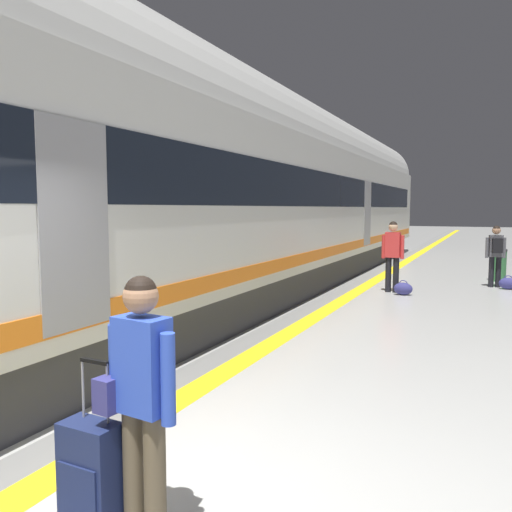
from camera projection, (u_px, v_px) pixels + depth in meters
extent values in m
cube|color=yellow|center=(356.00, 292.00, 12.87)|extent=(0.36, 80.00, 0.01)
cube|color=slate|center=(344.00, 291.00, 13.00)|extent=(0.58, 80.00, 0.01)
cube|color=#38383D|center=(208.00, 295.00, 10.27)|extent=(2.67, 32.33, 0.70)
cube|color=silver|center=(207.00, 204.00, 10.11)|extent=(2.90, 33.68, 2.90)
cylinder|color=silver|center=(206.00, 130.00, 9.98)|extent=(2.84, 33.00, 2.84)
cube|color=black|center=(207.00, 186.00, 10.08)|extent=(2.93, 31.66, 0.80)
cube|color=orange|center=(207.00, 262.00, 10.21)|extent=(2.94, 33.00, 0.24)
cone|color=silver|center=(384.00, 211.00, 26.57)|extent=(2.75, 2.60, 2.75)
cube|color=gray|center=(76.00, 225.00, 4.95)|extent=(0.02, 0.90, 2.00)
cube|color=gray|center=(367.00, 213.00, 16.39)|extent=(0.02, 0.90, 2.00)
cylinder|color=brown|center=(155.00, 480.00, 3.17)|extent=(0.14, 0.14, 0.82)
cylinder|color=brown|center=(134.00, 472.00, 3.26)|extent=(0.14, 0.14, 0.82)
cube|color=blue|center=(142.00, 365.00, 3.15)|extent=(0.36, 0.24, 0.59)
cylinder|color=blue|center=(168.00, 379.00, 3.04)|extent=(0.09, 0.09, 0.55)
cylinder|color=blue|center=(116.00, 367.00, 3.26)|extent=(0.09, 0.09, 0.55)
sphere|color=#A37556|center=(141.00, 296.00, 3.11)|extent=(0.22, 0.22, 0.22)
sphere|color=black|center=(141.00, 292.00, 3.11)|extent=(0.20, 0.20, 0.20)
cube|color=navy|center=(116.00, 392.00, 3.25)|extent=(0.17, 0.29, 0.22)
cube|color=#19234C|center=(91.00, 473.00, 3.29)|extent=(0.39, 0.24, 0.66)
cube|color=#19234C|center=(77.00, 495.00, 3.19)|extent=(0.31, 0.03, 0.36)
cylinder|color=gray|center=(108.00, 394.00, 3.24)|extent=(0.02, 0.02, 0.38)
cylinder|color=gray|center=(83.00, 388.00, 3.34)|extent=(0.02, 0.02, 0.38)
cube|color=black|center=(94.00, 362.00, 3.27)|extent=(0.22, 0.04, 0.02)
cylinder|color=black|center=(388.00, 275.00, 12.82)|extent=(0.14, 0.14, 0.86)
cylinder|color=black|center=(396.00, 275.00, 12.74)|extent=(0.14, 0.14, 0.86)
cube|color=red|center=(393.00, 245.00, 12.71)|extent=(0.35, 0.21, 0.62)
cylinder|color=red|center=(384.00, 247.00, 12.83)|extent=(0.09, 0.09, 0.58)
cylinder|color=red|center=(402.00, 247.00, 12.63)|extent=(0.09, 0.09, 0.58)
sphere|color=tan|center=(393.00, 227.00, 12.67)|extent=(0.23, 0.23, 0.23)
sphere|color=black|center=(393.00, 226.00, 12.67)|extent=(0.21, 0.21, 0.21)
ellipsoid|color=navy|center=(403.00, 289.00, 12.38)|extent=(0.44, 0.26, 0.30)
torus|color=navy|center=(403.00, 285.00, 12.37)|extent=(0.22, 0.02, 0.22)
cylinder|color=black|center=(491.00, 272.00, 13.62)|extent=(0.13, 0.13, 0.80)
cylinder|color=black|center=(498.00, 272.00, 13.59)|extent=(0.13, 0.13, 0.80)
cube|color=#4C4C51|center=(496.00, 246.00, 13.54)|extent=(0.36, 0.26, 0.57)
cylinder|color=#4C4C51|center=(487.00, 248.00, 13.59)|extent=(0.09, 0.09, 0.53)
cylinder|color=#4C4C51|center=(504.00, 248.00, 13.52)|extent=(0.09, 0.09, 0.53)
sphere|color=#A37556|center=(496.00, 230.00, 13.51)|extent=(0.21, 0.21, 0.21)
sphere|color=black|center=(497.00, 229.00, 13.50)|extent=(0.19, 0.19, 0.19)
cube|color=black|center=(497.00, 246.00, 13.40)|extent=(0.27, 0.19, 0.38)
ellipsoid|color=navy|center=(508.00, 284.00, 13.25)|extent=(0.44, 0.26, 0.30)
torus|color=navy|center=(508.00, 280.00, 13.25)|extent=(0.22, 0.02, 0.22)
cylinder|color=#2D6638|center=(498.00, 266.00, 14.78)|extent=(0.44, 0.44, 0.85)
cylinder|color=#262628|center=(499.00, 250.00, 14.73)|extent=(0.46, 0.46, 0.06)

